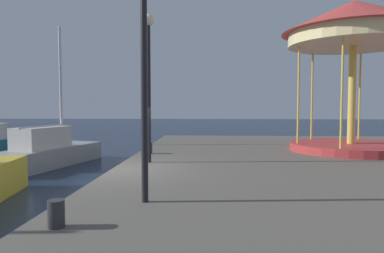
{
  "coord_description": "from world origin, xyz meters",
  "views": [
    {
      "loc": [
        2.77,
        -9.6,
        2.55
      ],
      "look_at": [
        2.02,
        3.99,
        1.76
      ],
      "focal_mm": 32.77,
      "sensor_mm": 36.0,
      "label": 1
    }
  ],
  "objects": [
    {
      "name": "bollard_center",
      "position": [
        0.55,
        -4.77,
        1.0
      ],
      "size": [
        0.24,
        0.24,
        0.4
      ],
      "primitive_type": "cylinder",
      "color": "#2D2D33",
      "rests_on": "quay_dock"
    },
    {
      "name": "sailboat_grey",
      "position": [
        -4.16,
        4.75,
        0.64
      ],
      "size": [
        2.93,
        5.77,
        6.05
      ],
      "color": "gray",
      "rests_on": "ground"
    },
    {
      "name": "lamp_post_far_end",
      "position": [
        0.84,
        1.12,
        3.89
      ],
      "size": [
        0.36,
        0.36,
        4.55
      ],
      "color": "black",
      "rests_on": "quay_dock"
    },
    {
      "name": "lamp_post_mid_promenade",
      "position": [
        1.57,
        -3.36,
        3.93
      ],
      "size": [
        0.36,
        0.36,
        4.62
      ],
      "color": "black",
      "rests_on": "quay_dock"
    },
    {
      "name": "quay_dock",
      "position": [
        6.79,
        0.0,
        0.4
      ],
      "size": [
        13.59,
        22.38,
        0.8
      ],
      "primitive_type": "cube",
      "color": "#5B564F",
      "rests_on": "ground"
    },
    {
      "name": "ground_plane",
      "position": [
        0.0,
        0.0,
        0.0
      ],
      "size": [
        120.0,
        120.0,
        0.0
      ],
      "primitive_type": "plane",
      "color": "#162338"
    },
    {
      "name": "carousel",
      "position": [
        8.18,
        4.25,
        5.16
      ],
      "size": [
        5.36,
        5.36,
        5.77
      ],
      "color": "#B23333",
      "rests_on": "quay_dock"
    },
    {
      "name": "bollard_north",
      "position": [
        0.48,
        3.1,
        1.0
      ],
      "size": [
        0.24,
        0.24,
        0.4
      ],
      "primitive_type": "cylinder",
      "color": "#2D2D33",
      "rests_on": "quay_dock"
    }
  ]
}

